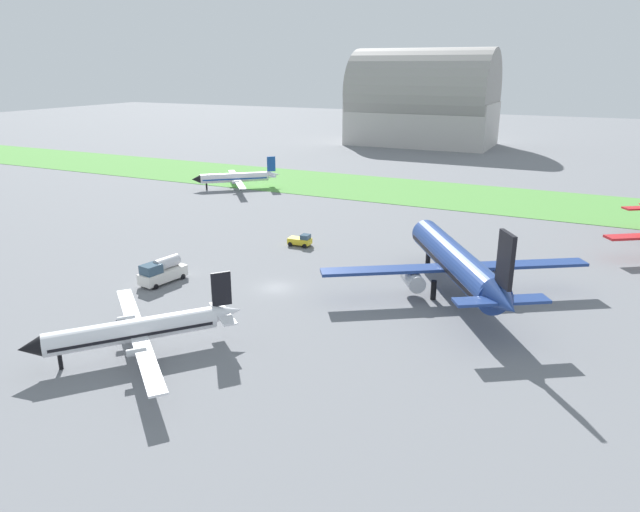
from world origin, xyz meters
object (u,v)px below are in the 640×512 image
Objects in this scene: airplane_midfield_jet at (456,263)px; pushback_tug_near_gate at (301,240)px; airplane_taxiing_turboprop at (236,177)px; fuel_truck_midfield at (162,271)px; airplane_foreground_turboprop at (137,330)px.

airplane_midfield_jet reaches higher than pushback_tug_near_gate.
airplane_midfield_jet is 8.03× the size of pushback_tug_near_gate.
airplane_taxiing_turboprop is 2.82× the size of fuel_truck_midfield.
airplane_foreground_turboprop is 1.03× the size of airplane_taxiing_turboprop.
fuel_truck_midfield is at bearing 74.51° from airplane_taxiing_turboprop.
airplane_foreground_turboprop is at bearing 107.62° from airplane_midfield_jet.
airplane_midfield_jet is at bearing 104.47° from airplane_taxiing_turboprop.
airplane_foreground_turboprop is at bearing 76.83° from airplane_taxiing_turboprop.
pushback_tug_near_gate is 0.54× the size of fuel_truck_midfield.
fuel_truck_midfield reaches higher than pushback_tug_near_gate.
airplane_taxiing_turboprop is at bearing -112.91° from airplane_foreground_turboprop.
airplane_foreground_turboprop is 37.91m from airplane_midfield_jet.
airplane_foreground_turboprop is 20.25m from fuel_truck_midfield.
pushback_tug_near_gate is (34.17, -33.65, -1.69)m from airplane_taxiing_turboprop.
airplane_foreground_turboprop is at bearing -89.14° from pushback_tug_near_gate.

